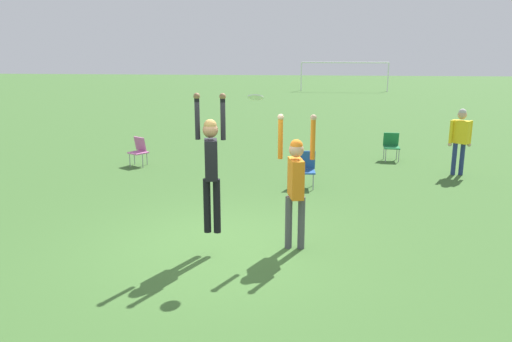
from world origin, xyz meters
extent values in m
plane|color=#3D662D|center=(0.00, 0.00, 0.00)|extent=(120.00, 120.00, 0.00)
cylinder|color=black|center=(-0.20, -0.19, 0.80)|extent=(0.12, 0.12, 0.91)
cylinder|color=black|center=(-0.04, -0.19, 0.80)|extent=(0.12, 0.12, 0.91)
cube|color=black|center=(-0.12, -0.19, 1.58)|extent=(0.27, 0.40, 0.65)
sphere|color=#9E704C|center=(-0.12, -0.19, 2.06)|extent=(0.25, 0.25, 0.25)
sphere|color=olive|center=(-0.12, -0.19, 2.13)|extent=(0.21, 0.21, 0.21)
cylinder|color=black|center=(-0.32, -0.19, 2.25)|extent=(0.08, 0.08, 0.68)
sphere|color=#9E704C|center=(-0.32, -0.19, 2.59)|extent=(0.10, 0.10, 0.10)
cylinder|color=black|center=(0.09, -0.19, 2.25)|extent=(0.08, 0.08, 0.68)
sphere|color=#9E704C|center=(0.09, -0.19, 2.59)|extent=(0.10, 0.10, 0.10)
cylinder|color=#4C4C51|center=(1.13, 0.11, 0.45)|extent=(0.12, 0.12, 0.91)
cylinder|color=#4C4C51|center=(1.34, 0.11, 0.45)|extent=(0.12, 0.12, 0.91)
cube|color=orange|center=(1.24, 0.11, 1.23)|extent=(0.30, 0.51, 0.64)
sphere|color=tan|center=(1.24, 0.11, 1.71)|extent=(0.25, 0.25, 0.25)
sphere|color=orange|center=(1.24, 0.11, 1.78)|extent=(0.21, 0.21, 0.21)
cylinder|color=orange|center=(0.97, 0.11, 1.90)|extent=(0.08, 0.08, 0.68)
sphere|color=tan|center=(0.97, 0.11, 2.24)|extent=(0.10, 0.10, 0.10)
cylinder|color=orange|center=(1.50, 0.11, 1.90)|extent=(0.08, 0.08, 0.68)
sphere|color=tan|center=(1.50, 0.11, 2.24)|extent=(0.10, 0.10, 0.10)
cylinder|color=white|center=(0.60, -0.14, 2.57)|extent=(0.25, 0.23, 0.11)
cylinder|color=gray|center=(3.74, 7.16, 0.21)|extent=(0.02, 0.02, 0.43)
cylinder|color=gray|center=(4.13, 7.16, 0.21)|extent=(0.02, 0.02, 0.43)
cylinder|color=gray|center=(3.74, 7.55, 0.21)|extent=(0.02, 0.02, 0.43)
cylinder|color=gray|center=(4.13, 7.55, 0.21)|extent=(0.02, 0.02, 0.43)
cube|color=#1E753D|center=(3.93, 7.35, 0.41)|extent=(0.48, 0.48, 0.04)
cube|color=#1E753D|center=(3.93, 7.56, 0.63)|extent=(0.46, 0.12, 0.41)
cylinder|color=gray|center=(-3.68, 5.63, 0.21)|extent=(0.02, 0.02, 0.41)
cylinder|color=gray|center=(-3.29, 5.63, 0.21)|extent=(0.02, 0.02, 0.41)
cylinder|color=gray|center=(-3.68, 6.01, 0.21)|extent=(0.02, 0.02, 0.41)
cylinder|color=gray|center=(-3.29, 6.01, 0.21)|extent=(0.02, 0.02, 0.41)
cube|color=#C666A3|center=(-3.49, 5.82, 0.40)|extent=(0.62, 0.62, 0.04)
cube|color=#C666A3|center=(-3.49, 6.03, 0.62)|extent=(0.43, 0.34, 0.41)
cylinder|color=gray|center=(1.16, 3.79, 0.21)|extent=(0.02, 0.02, 0.42)
cylinder|color=gray|center=(1.56, 3.79, 0.21)|extent=(0.02, 0.02, 0.42)
cylinder|color=gray|center=(1.16, 4.19, 0.21)|extent=(0.02, 0.02, 0.42)
cylinder|color=gray|center=(1.56, 4.19, 0.21)|extent=(0.02, 0.02, 0.42)
cube|color=#235193|center=(1.36, 3.99, 0.40)|extent=(0.50, 0.50, 0.04)
cube|color=#235193|center=(1.36, 4.21, 0.65)|extent=(0.48, 0.15, 0.46)
cylinder|color=navy|center=(5.33, 5.73, 0.43)|extent=(0.12, 0.12, 0.87)
cylinder|color=navy|center=(5.53, 5.73, 0.43)|extent=(0.12, 0.12, 0.87)
cube|color=yellow|center=(5.43, 5.73, 1.17)|extent=(0.47, 0.44, 0.61)
sphere|color=tan|center=(5.43, 5.73, 1.63)|extent=(0.23, 0.23, 0.23)
sphere|color=#B7B2AD|center=(5.43, 5.73, 1.69)|extent=(0.20, 0.20, 0.20)
cylinder|color=yellow|center=(5.18, 5.73, 1.15)|extent=(0.08, 0.08, 0.65)
sphere|color=tan|center=(5.18, 5.73, 0.83)|extent=(0.10, 0.10, 0.10)
cylinder|color=yellow|center=(5.68, 5.73, 1.15)|extent=(0.08, 0.08, 0.65)
sphere|color=tan|center=(5.68, 5.73, 0.83)|extent=(0.10, 0.10, 0.10)
cylinder|color=white|center=(0.64, 34.01, 1.15)|extent=(0.10, 0.10, 2.30)
cylinder|color=white|center=(7.64, 34.01, 1.15)|extent=(0.10, 0.10, 2.30)
cylinder|color=white|center=(4.14, 34.01, 2.30)|extent=(7.00, 0.10, 0.10)
camera|label=1|loc=(1.44, -7.88, 3.29)|focal=35.00mm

